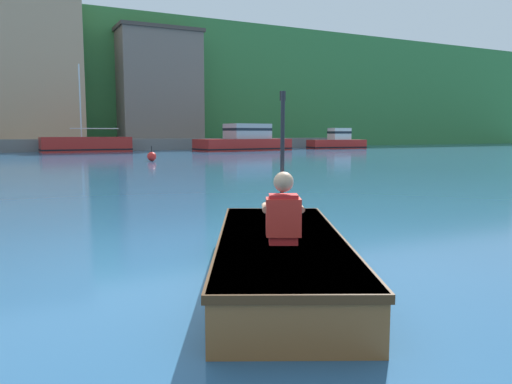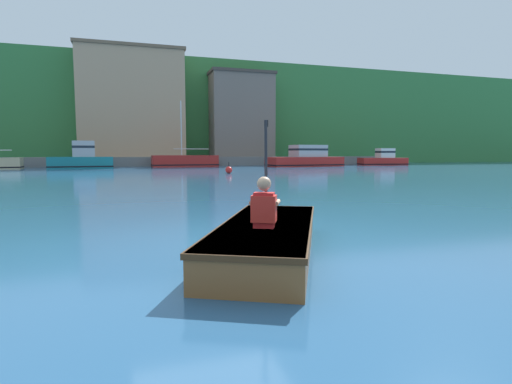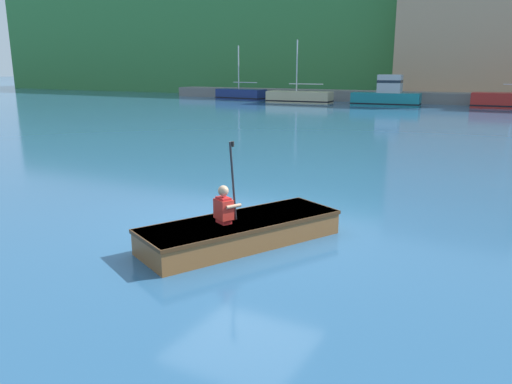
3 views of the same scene
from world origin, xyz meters
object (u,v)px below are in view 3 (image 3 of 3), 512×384
at_px(moored_boat_dock_center_far, 387,95).
at_px(moored_boat_dock_east_end, 299,97).
at_px(rowboat_foreground, 244,229).
at_px(person_paddler, 224,206).
at_px(moored_boat_dock_west_inner, 241,94).

distance_m(moored_boat_dock_center_far, moored_boat_dock_east_end, 7.21).
height_order(moored_boat_dock_east_end, rowboat_foreground, moored_boat_dock_east_end).
xyz_separation_m(moored_boat_dock_east_end, rowboat_foreground, (12.95, -31.70, -0.21)).
height_order(rowboat_foreground, person_paddler, person_paddler).
bearing_deg(moored_boat_dock_west_inner, moored_boat_dock_east_end, -12.96).
bearing_deg(rowboat_foreground, moored_boat_dock_center_far, 100.28).
xyz_separation_m(rowboat_foreground, person_paddler, (-0.16, -0.33, 0.46)).
xyz_separation_m(moored_boat_dock_west_inner, person_paddler, (19.25, -33.52, 0.24)).
relative_size(moored_boat_dock_east_end, rowboat_foreground, 1.56).
distance_m(moored_boat_dock_center_far, person_paddler, 32.49).
relative_size(moored_boat_dock_center_far, person_paddler, 4.05).
distance_m(moored_boat_dock_west_inner, moored_boat_dock_east_end, 6.63).
height_order(moored_boat_dock_center_far, person_paddler, moored_boat_dock_center_far).
relative_size(moored_boat_dock_center_far, rowboat_foreground, 1.48).
relative_size(moored_boat_dock_west_inner, rowboat_foreground, 1.45).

